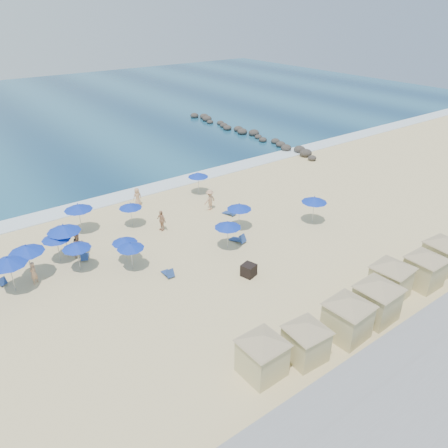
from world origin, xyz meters
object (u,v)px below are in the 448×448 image
(umbrella_3, at_px, (76,246))
(umbrella_10, at_px, (239,207))
(umbrella_12, at_px, (56,237))
(beachgoer_2, at_px, (161,220))
(cabana_2, at_px, (348,312))
(umbrella_5, at_px, (124,240))
(umbrella_13, at_px, (8,261))
(umbrella_8, at_px, (228,225))
(cabana_1, at_px, (306,336))
(beachgoer_0, at_px, (33,273))
(umbrella_4, at_px, (78,207))
(umbrella_9, at_px, (198,175))
(umbrella_11, at_px, (314,200))
(trash_bin, at_px, (249,270))
(umbrella_7, at_px, (130,206))
(beachgoer_4, at_px, (137,197))
(beachgoer_3, at_px, (210,200))
(umbrella_2, at_px, (63,228))
(umbrella_1, at_px, (26,249))
(umbrella_6, at_px, (130,246))
(beachgoer_1, at_px, (78,245))
(rock_jetty, at_px, (246,133))
(cabana_3, at_px, (378,295))
(cabana_0, at_px, (262,350))
(cabana_5, at_px, (426,264))
(cabana_6, at_px, (444,250))

(umbrella_3, bearing_deg, umbrella_10, -7.92)
(umbrella_12, xyz_separation_m, beachgoer_2, (8.24, -0.20, -1.13))
(cabana_2, xyz_separation_m, umbrella_5, (-6.45, 14.41, 0.14))
(umbrella_5, xyz_separation_m, umbrella_13, (-7.32, 1.10, 0.51))
(cabana_2, relative_size, umbrella_8, 2.00)
(cabana_1, xyz_separation_m, umbrella_8, (3.65, 11.51, 0.51))
(umbrella_3, height_order, beachgoer_0, umbrella_3)
(umbrella_8, relative_size, beachgoer_0, 1.41)
(cabana_1, height_order, umbrella_4, cabana_1)
(umbrella_8, height_order, umbrella_12, umbrella_12)
(umbrella_5, bearing_deg, umbrella_9, 33.45)
(umbrella_11, bearing_deg, trash_bin, -162.56)
(umbrella_3, relative_size, umbrella_7, 1.04)
(beachgoer_4, bearing_deg, umbrella_11, 128.63)
(beachgoer_3, bearing_deg, umbrella_2, -8.82)
(umbrella_13, distance_m, beachgoer_0, 1.97)
(umbrella_2, xyz_separation_m, umbrella_8, (10.14, -5.96, -0.37))
(beachgoer_0, bearing_deg, umbrella_3, 136.49)
(umbrella_1, distance_m, beachgoer_4, 12.92)
(umbrella_1, distance_m, umbrella_10, 15.92)
(umbrella_6, relative_size, beachgoer_2, 1.23)
(umbrella_13, height_order, beachgoer_0, umbrella_13)
(umbrella_13, height_order, beachgoer_1, umbrella_13)
(rock_jetty, bearing_deg, cabana_3, -118.28)
(cabana_3, distance_m, umbrella_8, 11.86)
(beachgoer_0, xyz_separation_m, beachgoer_1, (3.67, 1.67, 0.12))
(rock_jetty, relative_size, umbrella_5, 12.94)
(cabana_0, relative_size, cabana_2, 0.94)
(cabana_5, height_order, umbrella_12, cabana_5)
(umbrella_3, distance_m, umbrella_12, 2.12)
(umbrella_2, bearing_deg, beachgoer_3, 1.99)
(trash_bin, xyz_separation_m, cabana_0, (-5.05, -7.13, 1.11))
(trash_bin, relative_size, umbrella_12, 0.37)
(cabana_6, relative_size, beachgoer_2, 2.58)
(trash_bin, bearing_deg, umbrella_7, 88.78)
(rock_jetty, xyz_separation_m, cabana_5, (-13.43, -34.65, 1.22))
(umbrella_13, xyz_separation_m, beachgoer_0, (1.29, 0.12, -1.48))
(cabana_2, distance_m, umbrella_10, 14.03)
(umbrella_11, height_order, beachgoer_3, umbrella_11)
(umbrella_6, xyz_separation_m, beachgoer_4, (5.16, 9.45, -1.03))
(cabana_2, distance_m, umbrella_8, 11.70)
(umbrella_11, bearing_deg, umbrella_13, 168.30)
(umbrella_11, bearing_deg, umbrella_3, 165.93)
(beachgoer_0, height_order, beachgoer_2, beachgoer_2)
(umbrella_12, bearing_deg, rock_jetty, 28.91)
(cabana_3, height_order, beachgoer_2, cabana_3)
(cabana_0, xyz_separation_m, beachgoer_0, (-6.90, 14.91, -0.73))
(umbrella_2, xyz_separation_m, beachgoer_3, (12.98, 0.45, -1.40))
(trash_bin, relative_size, beachgoer_2, 0.49)
(cabana_2, relative_size, umbrella_6, 2.13)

